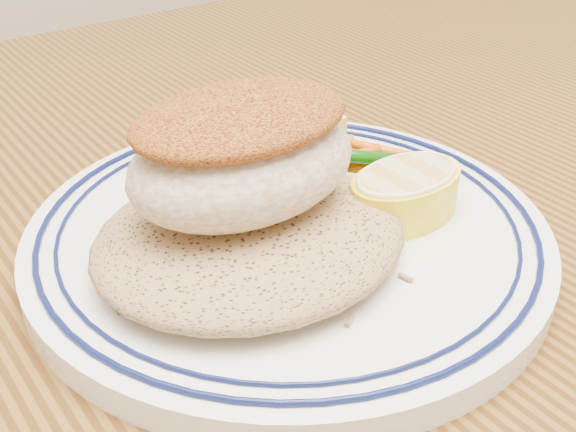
{
  "coord_description": "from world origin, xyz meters",
  "views": [
    {
      "loc": [
        -0.2,
        -0.23,
        0.96
      ],
      "look_at": [
        -0.02,
        0.02,
        0.77
      ],
      "focal_mm": 45.0,
      "sensor_mm": 36.0,
      "label": 1
    }
  ],
  "objects_px": {
    "vegetable_pile": "(303,158)",
    "dining_table": "(328,392)",
    "lemon_wedge": "(405,192)",
    "rice_pilaf": "(250,231)",
    "fish_fillet": "(242,152)",
    "plate": "(288,233)"
  },
  "relations": [
    {
      "from": "plate",
      "to": "rice_pilaf",
      "type": "relative_size",
      "value": 1.75
    },
    {
      "from": "dining_table",
      "to": "rice_pilaf",
      "type": "relative_size",
      "value": 9.91
    },
    {
      "from": "dining_table",
      "to": "vegetable_pile",
      "type": "distance_m",
      "value": 0.14
    },
    {
      "from": "rice_pilaf",
      "to": "fish_fillet",
      "type": "bearing_deg",
      "value": 72.64
    },
    {
      "from": "vegetable_pile",
      "to": "lemon_wedge",
      "type": "relative_size",
      "value": 1.52
    },
    {
      "from": "plate",
      "to": "rice_pilaf",
      "type": "xyz_separation_m",
      "value": [
        -0.03,
        -0.01,
        0.02
      ]
    },
    {
      "from": "dining_table",
      "to": "lemon_wedge",
      "type": "xyz_separation_m",
      "value": [
        0.04,
        -0.01,
        0.13
      ]
    },
    {
      "from": "plate",
      "to": "lemon_wedge",
      "type": "bearing_deg",
      "value": -27.69
    },
    {
      "from": "vegetable_pile",
      "to": "dining_table",
      "type": "bearing_deg",
      "value": -110.36
    },
    {
      "from": "rice_pilaf",
      "to": "fish_fillet",
      "type": "xyz_separation_m",
      "value": [
        0.0,
        0.01,
        0.04
      ]
    },
    {
      "from": "plate",
      "to": "vegetable_pile",
      "type": "bearing_deg",
      "value": 44.18
    },
    {
      "from": "dining_table",
      "to": "plate",
      "type": "relative_size",
      "value": 5.65
    },
    {
      "from": "dining_table",
      "to": "fish_fillet",
      "type": "distance_m",
      "value": 0.17
    },
    {
      "from": "dining_table",
      "to": "fish_fillet",
      "type": "bearing_deg",
      "value": 161.34
    },
    {
      "from": "rice_pilaf",
      "to": "vegetable_pile",
      "type": "distance_m",
      "value": 0.08
    },
    {
      "from": "dining_table",
      "to": "lemon_wedge",
      "type": "bearing_deg",
      "value": -13.93
    },
    {
      "from": "vegetable_pile",
      "to": "lemon_wedge",
      "type": "bearing_deg",
      "value": -72.99
    },
    {
      "from": "plate",
      "to": "dining_table",
      "type": "bearing_deg",
      "value": -50.65
    },
    {
      "from": "dining_table",
      "to": "lemon_wedge",
      "type": "distance_m",
      "value": 0.13
    },
    {
      "from": "rice_pilaf",
      "to": "fish_fillet",
      "type": "relative_size",
      "value": 1.34
    },
    {
      "from": "fish_fillet",
      "to": "lemon_wedge",
      "type": "height_order",
      "value": "fish_fillet"
    },
    {
      "from": "plate",
      "to": "rice_pilaf",
      "type": "distance_m",
      "value": 0.04
    }
  ]
}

